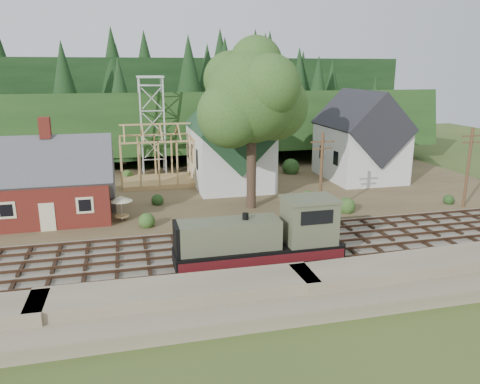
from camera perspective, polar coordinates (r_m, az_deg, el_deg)
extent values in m
plane|color=#384C1E|center=(35.65, 2.50, -7.06)|extent=(140.00, 140.00, 0.00)
cube|color=#7F7259|center=(28.36, 7.47, -13.24)|extent=(64.00, 5.00, 1.60)
cube|color=#726B5B|center=(35.62, 2.50, -6.94)|extent=(64.00, 11.00, 0.16)
cube|color=brown|center=(52.27, -3.07, 0.25)|extent=(64.00, 26.00, 0.30)
cube|color=#1E3F19|center=(75.49, -6.55, 4.60)|extent=(70.00, 28.96, 12.74)
cube|color=black|center=(91.17, -7.89, 6.31)|extent=(80.00, 20.00, 12.00)
cube|color=maroon|center=(44.60, -21.90, -0.66)|extent=(10.00, 7.00, 3.80)
cube|color=#4C4C51|center=(44.17, -22.14, 1.72)|extent=(10.80, 7.41, 7.41)
cube|color=maroon|center=(43.48, -22.69, 7.24)|extent=(0.90, 0.90, 1.80)
cube|color=beige|center=(41.44, -22.43, -2.85)|extent=(1.20, 0.06, 2.40)
cube|color=silver|center=(53.85, -1.43, 4.36)|extent=(8.00, 12.00, 6.40)
cube|color=#17341F|center=(53.37, -1.45, 7.74)|extent=(8.40, 12.96, 8.40)
cube|color=silver|center=(47.34, 0.13, 9.27)|extent=(2.40, 2.40, 4.00)
cone|color=#17341F|center=(47.14, 0.14, 13.27)|extent=(5.37, 5.37, 2.60)
cube|color=silver|center=(58.49, 14.34, 4.74)|extent=(8.00, 10.00, 6.40)
cube|color=black|center=(58.04, 14.54, 7.85)|extent=(8.40, 10.80, 8.40)
cube|color=tan|center=(55.30, -9.98, 1.29)|extent=(8.00, 6.00, 0.50)
cube|color=tan|center=(54.16, -10.30, 8.14)|extent=(8.00, 0.18, 0.18)
cube|color=silver|center=(58.76, -11.94, 7.68)|extent=(0.18, 0.18, 12.00)
cube|color=silver|center=(58.92, -9.20, 7.83)|extent=(0.18, 0.18, 12.00)
cube|color=silver|center=(61.54, -12.05, 7.99)|extent=(0.18, 0.18, 12.00)
cube|color=silver|center=(61.69, -9.43, 8.13)|extent=(0.18, 0.18, 12.00)
cube|color=silver|center=(59.81, -10.94, 13.63)|extent=(3.20, 3.20, 0.25)
cylinder|color=#38281E|center=(44.17, 1.39, 3.09)|extent=(0.90, 0.90, 8.00)
sphere|color=#30501E|center=(43.32, 1.45, 11.54)|extent=(8.40, 8.40, 8.40)
sphere|color=#30501E|center=(45.06, 4.22, 10.35)|extent=(6.40, 6.40, 6.40)
sphere|color=#30501E|center=(42.13, -1.20, 9.40)|extent=(6.00, 6.00, 6.00)
cylinder|color=#4C331E|center=(41.46, 9.84, 1.67)|extent=(0.28, 0.28, 8.00)
cube|color=#4C331E|center=(40.86, 10.04, 6.04)|extent=(2.20, 0.12, 0.12)
cube|color=#4C331E|center=(40.96, 10.00, 5.21)|extent=(1.80, 0.12, 0.12)
cylinder|color=#4C331E|center=(49.37, 26.02, 2.47)|extent=(0.28, 0.28, 8.00)
cube|color=#4C331E|center=(48.87, 26.44, 6.14)|extent=(2.20, 0.12, 0.12)
cube|color=#4C331E|center=(48.95, 26.36, 5.44)|extent=(1.80, 0.12, 0.12)
cube|color=black|center=(32.61, 2.28, -8.60)|extent=(11.38, 2.37, 0.33)
cube|color=black|center=(32.33, 2.30, -7.45)|extent=(11.38, 2.75, 1.04)
cube|color=#545840|center=(31.30, -1.36, -5.24)|extent=(6.83, 2.18, 1.99)
cube|color=#545840|center=(32.76, 8.41, -3.50)|extent=(3.41, 2.65, 3.03)
cube|color=#545840|center=(32.31, 8.51, -0.87)|extent=(3.60, 2.84, 0.19)
cube|color=black|center=(31.38, 9.38, -3.10)|extent=(2.28, 0.06, 0.95)
cube|color=#4E1014|center=(31.10, 3.02, -8.39)|extent=(11.38, 0.04, 0.66)
cube|color=#4E1014|center=(33.58, 1.63, -6.58)|extent=(11.38, 0.04, 0.66)
cylinder|color=black|center=(31.20, 0.67, -3.18)|extent=(0.42, 0.42, 0.66)
imported|color=#5690B8|center=(46.06, -18.32, -1.49)|extent=(3.52, 3.85, 1.27)
imported|color=red|center=(60.38, 15.44, 2.51)|extent=(5.14, 3.19, 1.33)
cylinder|color=silver|center=(42.36, -14.25, -2.07)|extent=(0.09, 0.09, 2.00)
cylinder|color=tan|center=(42.53, -14.20, -2.84)|extent=(1.28, 1.28, 0.07)
cone|color=beige|center=(42.09, -14.34, -0.77)|extent=(2.00, 2.00, 0.46)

